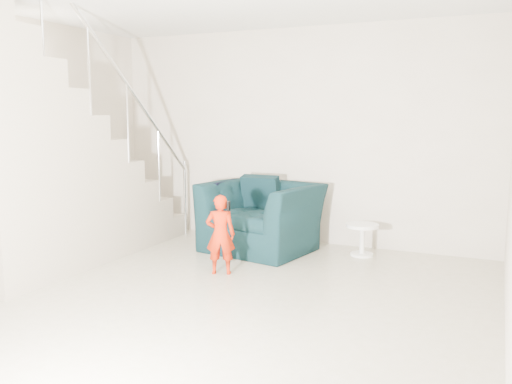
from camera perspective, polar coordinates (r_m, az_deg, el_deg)
floor at (r=4.74m, az=-7.81°, el=-12.05°), size 5.50×5.50×0.00m
back_wall at (r=6.93m, az=4.16°, el=5.85°), size 5.00×0.00×5.00m
armchair at (r=6.53m, az=0.57°, el=-2.63°), size 1.43×1.30×0.81m
toddler at (r=5.57m, az=-3.77°, el=-4.49°), size 0.35×0.30×0.83m
side_table at (r=6.41m, az=11.12°, el=-4.40°), size 0.37×0.37×0.37m
staircase at (r=6.18m, az=-21.10°, el=1.28°), size 1.02×3.03×3.62m
cushion at (r=6.78m, az=0.52°, el=-0.17°), size 0.48×0.23×0.47m
throw at (r=6.80m, az=-3.26°, el=-1.31°), size 0.05×0.53×0.60m
phone at (r=5.44m, az=-2.90°, el=-1.50°), size 0.02×0.05×0.10m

